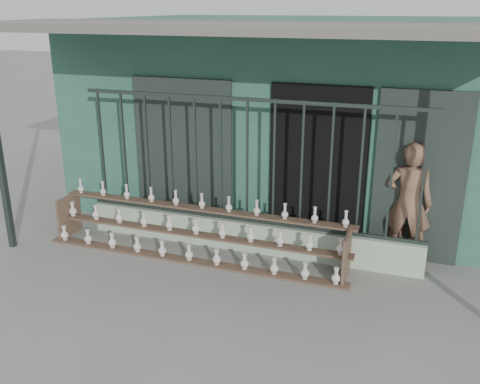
% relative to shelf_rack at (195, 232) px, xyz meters
% --- Properties ---
extents(ground, '(60.00, 60.00, 0.00)m').
position_rel_shelf_rack_xyz_m(ground, '(0.64, -0.89, -0.36)').
color(ground, slate).
extents(workshop_building, '(7.40, 6.60, 3.21)m').
position_rel_shelf_rack_xyz_m(workshop_building, '(0.64, 3.34, 1.26)').
color(workshop_building, '#2A5949').
rests_on(workshop_building, ground).
extents(parapet_wall, '(5.00, 0.20, 0.45)m').
position_rel_shelf_rack_xyz_m(parapet_wall, '(0.64, 0.41, -0.13)').
color(parapet_wall, '#A6BBA0').
rests_on(parapet_wall, ground).
extents(security_fence, '(5.00, 0.04, 1.80)m').
position_rel_shelf_rack_xyz_m(security_fence, '(0.64, 0.41, 0.99)').
color(security_fence, '#283330').
rests_on(security_fence, parapet_wall).
extents(shelf_rack, '(4.50, 0.68, 0.85)m').
position_rel_shelf_rack_xyz_m(shelf_rack, '(0.00, 0.00, 0.00)').
color(shelf_rack, brown).
rests_on(shelf_rack, ground).
extents(elderly_woman, '(0.65, 0.44, 1.72)m').
position_rel_shelf_rack_xyz_m(elderly_woman, '(2.84, 0.81, 0.50)').
color(elderly_woman, brown).
rests_on(elderly_woman, ground).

